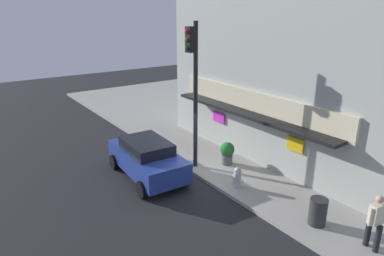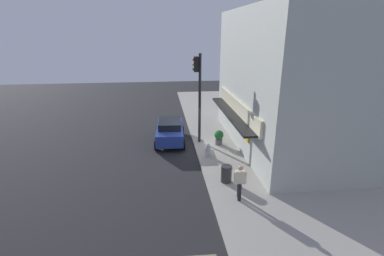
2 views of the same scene
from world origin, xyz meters
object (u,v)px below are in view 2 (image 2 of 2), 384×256
(trash_can, at_px, (226,174))
(pedestrian, at_px, (240,181))
(fire_hydrant, at_px, (208,150))
(potted_plant_by_doorway, at_px, (219,137))
(parked_car_blue, at_px, (170,131))
(traffic_light, at_px, (198,88))

(trash_can, bearing_deg, pedestrian, 8.34)
(fire_hydrant, height_order, potted_plant_by_doorway, potted_plant_by_doorway)
(pedestrian, relative_size, parked_car_blue, 0.40)
(fire_hydrant, height_order, pedestrian, pedestrian)
(potted_plant_by_doorway, xyz_separation_m, parked_car_blue, (-1.20, -3.22, 0.14))
(pedestrian, height_order, parked_car_blue, pedestrian)
(fire_hydrant, xyz_separation_m, pedestrian, (4.76, 0.63, 0.52))
(pedestrian, bearing_deg, parked_car_blue, -160.02)
(fire_hydrant, relative_size, parked_car_blue, 0.20)
(trash_can, xyz_separation_m, potted_plant_by_doorway, (-4.95, 0.64, 0.11))
(trash_can, relative_size, pedestrian, 0.52)
(traffic_light, distance_m, parked_car_blue, 3.66)
(potted_plant_by_doorway, relative_size, parked_car_blue, 0.24)
(traffic_light, relative_size, fire_hydrant, 7.34)
(trash_can, relative_size, parked_car_blue, 0.21)
(traffic_light, xyz_separation_m, parked_car_blue, (-0.56, -1.89, -3.08))
(traffic_light, relative_size, parked_car_blue, 1.43)
(fire_hydrant, bearing_deg, trash_can, 7.21)
(traffic_light, bearing_deg, fire_hydrant, 6.69)
(fire_hydrant, bearing_deg, traffic_light, -173.31)
(trash_can, height_order, potted_plant_by_doorway, potted_plant_by_doorway)
(trash_can, height_order, pedestrian, pedestrian)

